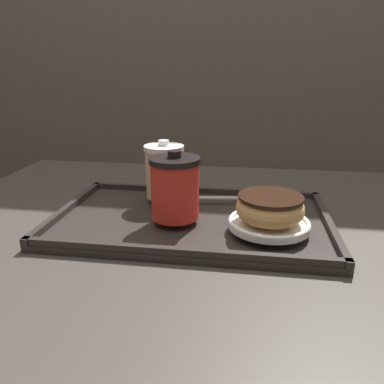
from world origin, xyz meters
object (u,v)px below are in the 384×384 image
(coffee_cup_front, at_px, (173,187))
(donut_chocolate_glazed, at_px, (270,207))
(spoon, at_px, (247,197))
(coffee_cup_rear, at_px, (164,171))

(coffee_cup_front, relative_size, donut_chocolate_glazed, 1.07)
(coffee_cup_front, height_order, donut_chocolate_glazed, coffee_cup_front)
(donut_chocolate_glazed, relative_size, spoon, 0.83)
(coffee_cup_rear, bearing_deg, coffee_cup_front, -69.81)
(spoon, bearing_deg, coffee_cup_rear, 175.38)
(coffee_cup_front, height_order, spoon, coffee_cup_front)
(donut_chocolate_glazed, distance_m, spoon, 0.15)
(coffee_cup_front, xyz_separation_m, spoon, (0.13, 0.12, -0.05))
(coffee_cup_rear, height_order, donut_chocolate_glazed, coffee_cup_rear)
(spoon, bearing_deg, coffee_cup_front, -146.43)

